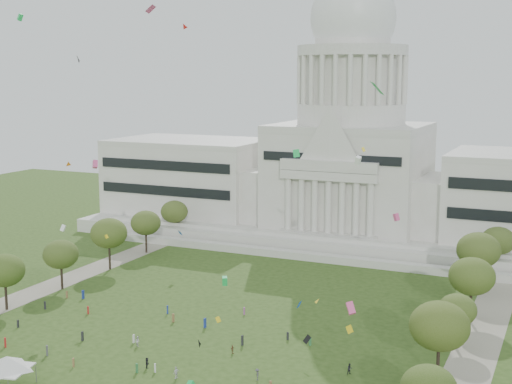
{
  "coord_description": "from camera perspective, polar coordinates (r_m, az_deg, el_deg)",
  "views": [
    {
      "loc": [
        61.9,
        -92.16,
        48.57
      ],
      "look_at": [
        0.0,
        45.0,
        24.0
      ],
      "focal_mm": 50.0,
      "sensor_mm": 36.0,
      "label": 1
    }
  ],
  "objects": [
    {
      "name": "person_3",
      "position": [
        118.62,
        0.09,
        -14.39
      ],
      "size": [
        1.15,
        1.39,
        1.92
      ],
      "primitive_type": "imported",
      "rotation": [
        0.0,
        0.0,
        5.21
      ],
      "color": "#4C4C51",
      "rests_on": "ground"
    },
    {
      "name": "person_4",
      "position": [
        119.84,
        -6.41,
        -14.17
      ],
      "size": [
        0.98,
        1.32,
        2.01
      ],
      "primitive_type": "imported",
      "rotation": [
        0.0,
        0.0,
        4.39
      ],
      "color": "silver",
      "rests_on": "ground"
    },
    {
      "name": "row_tree_l_3",
      "position": [
        169.58,
        -15.35,
        -4.83
      ],
      "size": [
        8.12,
        8.12,
        11.55
      ],
      "color": "black",
      "rests_on": "ground"
    },
    {
      "name": "event_tent",
      "position": [
        121.76,
        -19.32,
        -12.76
      ],
      "size": [
        11.02,
        11.02,
        5.13
      ],
      "color": "#4C4C4C",
      "rests_on": "ground"
    },
    {
      "name": "row_tree_l_5",
      "position": [
        199.28,
        -8.82,
        -2.46
      ],
      "size": [
        8.33,
        8.33,
        11.85
      ],
      "color": "black",
      "rests_on": "ground"
    },
    {
      "name": "person_2",
      "position": [
        121.69,
        7.51,
        -13.85
      ],
      "size": [
        1.05,
        1.04,
        1.88
      ],
      "primitive_type": "imported",
      "rotation": [
        0.0,
        0.0,
        0.78
      ],
      "color": "#26262B",
      "rests_on": "ground"
    },
    {
      "name": "person_10",
      "position": [
        129.08,
        -1.9,
        -12.46
      ],
      "size": [
        0.73,
        1.02,
        1.57
      ],
      "primitive_type": "imported",
      "rotation": [
        0.0,
        0.0,
        1.3
      ],
      "color": "olive",
      "rests_on": "ground"
    },
    {
      "name": "row_tree_r_2",
      "position": [
        117.65,
        14.47,
        -10.35
      ],
      "size": [
        9.55,
        9.55,
        13.58
      ],
      "color": "black",
      "rests_on": "ground"
    },
    {
      "name": "person_8",
      "position": [
        133.95,
        -9.44,
        -11.69
      ],
      "size": [
        1.07,
        0.93,
        1.87
      ],
      "primitive_type": "imported",
      "rotation": [
        0.0,
        0.0,
        2.63
      ],
      "color": "silver",
      "rests_on": "ground"
    },
    {
      "name": "capitol",
      "position": [
        216.46,
        7.49,
        2.22
      ],
      "size": [
        160.0,
        64.5,
        91.3
      ],
      "color": "beige",
      "rests_on": "ground"
    },
    {
      "name": "row_tree_r_5",
      "position": [
        167.9,
        17.38,
        -4.47
      ],
      "size": [
        9.82,
        9.82,
        13.96
      ],
      "color": "black",
      "rests_on": "ground"
    },
    {
      "name": "row_tree_r_3",
      "position": [
        134.42,
        15.8,
        -9.07
      ],
      "size": [
        7.01,
        7.01,
        9.98
      ],
      "color": "black",
      "rests_on": "ground"
    },
    {
      "name": "row_tree_l_6",
      "position": [
        215.23,
        -6.56,
        -1.58
      ],
      "size": [
        8.19,
        8.19,
        11.64
      ],
      "color": "black",
      "rests_on": "ground"
    },
    {
      "name": "ground",
      "position": [
        121.18,
        -9.08,
        -14.48
      ],
      "size": [
        400.0,
        400.0,
        0.0
      ],
      "primitive_type": "plane",
      "color": "#2C4516",
      "rests_on": "ground"
    },
    {
      "name": "row_tree_l_4",
      "position": [
        183.5,
        -11.69,
        -3.25
      ],
      "size": [
        9.29,
        9.29,
        13.21
      ],
      "color": "black",
      "rests_on": "ground"
    },
    {
      "name": "row_tree_r_6",
      "position": [
        185.38,
        18.81,
        -3.71
      ],
      "size": [
        8.42,
        8.42,
        11.97
      ],
      "color": "black",
      "rests_on": "ground"
    },
    {
      "name": "path_right",
      "position": [
        132.19,
        16.94,
        -12.7
      ],
      "size": [
        8.0,
        160.0,
        0.04
      ],
      "primitive_type": "cube",
      "color": "gray",
      "rests_on": "ground"
    },
    {
      "name": "kite_swarm",
      "position": [
        119.42,
        -6.14,
        -0.6
      ],
      "size": [
        83.47,
        99.05,
        59.37
      ],
      "color": "yellow",
      "rests_on": "ground"
    },
    {
      "name": "row_tree_l_2",
      "position": [
        158.19,
        -19.47,
        -5.94
      ],
      "size": [
        8.42,
        8.42,
        11.97
      ],
      "color": "black",
      "rests_on": "ground"
    },
    {
      "name": "distant_crowd",
      "position": [
        140.48,
        -10.81,
        -10.76
      ],
      "size": [
        63.17,
        42.71,
        1.94
      ],
      "color": "olive",
      "rests_on": "ground"
    },
    {
      "name": "path_left",
      "position": [
        171.34,
        -17.09,
        -7.61
      ],
      "size": [
        8.0,
        160.0,
        0.04
      ],
      "primitive_type": "cube",
      "color": "gray",
      "rests_on": "ground"
    },
    {
      "name": "row_tree_r_4",
      "position": [
        148.52,
        16.89,
        -6.47
      ],
      "size": [
        9.19,
        9.19,
        13.06
      ],
      "color": "black",
      "rests_on": "ground"
    },
    {
      "name": "person_5",
      "position": [
        124.49,
        -8.72,
        -13.35
      ],
      "size": [
        1.59,
        1.72,
        1.81
      ],
      "primitive_type": "imported",
      "rotation": [
        0.0,
        0.0,
        2.26
      ],
      "color": "#26262B",
      "rests_on": "ground"
    }
  ]
}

